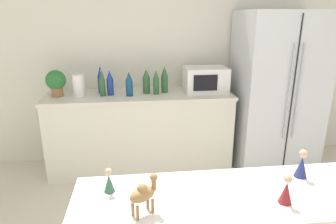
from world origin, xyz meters
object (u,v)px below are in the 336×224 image
object	(u,v)px
back_bottle_6	(156,82)
wise_man_figurine_blue	(109,182)
back_bottle_1	(129,84)
back_bottle_4	(165,80)
microwave	(205,79)
back_bottle_3	(102,84)
camel_figurine	(144,193)
wise_man_figurine_purple	(302,165)
potted_plant	(56,82)
wise_man_figurine_crimson	(286,191)
refrigerator	(276,92)
back_bottle_2	(146,81)
paper_towel_roll	(79,86)
back_bottle_0	(110,83)
back_bottle_5	(101,80)

from	to	relation	value
back_bottle_6	wise_man_figurine_blue	world-z (taller)	back_bottle_6
back_bottle_1	back_bottle_4	bearing A→B (deg)	15.37
microwave	back_bottle_4	world-z (taller)	back_bottle_4
back_bottle_3	camel_figurine	world-z (taller)	back_bottle_3
back_bottle_6	wise_man_figurine_purple	bearing A→B (deg)	-72.93
potted_plant	wise_man_figurine_crimson	world-z (taller)	potted_plant
microwave	back_bottle_1	bearing A→B (deg)	-173.55
microwave	back_bottle_4	distance (m)	0.47
refrigerator	wise_man_figurine_purple	size ratio (longest dim) A/B	11.84
back_bottle_2	refrigerator	bearing A→B (deg)	-3.75
paper_towel_roll	wise_man_figurine_blue	distance (m)	2.01
back_bottle_3	back_bottle_4	distance (m)	0.69
back_bottle_3	potted_plant	bearing A→B (deg)	174.89
paper_towel_roll	camel_figurine	world-z (taller)	paper_towel_roll
back_bottle_0	wise_man_figurine_crimson	size ratio (longest dim) A/B	2.02
wise_man_figurine_blue	wise_man_figurine_purple	xyz separation A→B (m)	(0.98, 0.02, 0.01)
wise_man_figurine_crimson	back_bottle_4	bearing A→B (deg)	97.83
camel_figurine	wise_man_figurine_crimson	size ratio (longest dim) A/B	1.22
paper_towel_roll	camel_figurine	distance (m)	2.23
refrigerator	back_bottle_2	distance (m)	1.50
back_bottle_0	potted_plant	bearing A→B (deg)	178.53
potted_plant	wise_man_figurine_purple	xyz separation A→B (m)	(1.67, -1.98, -0.05)
back_bottle_0	back_bottle_5	xyz separation A→B (m)	(-0.11, 0.10, 0.02)
refrigerator	back_bottle_0	bearing A→B (deg)	178.08
back_bottle_0	camel_figurine	distance (m)	2.19
back_bottle_1	camel_figurine	world-z (taller)	back_bottle_1
paper_towel_roll	back_bottle_6	size ratio (longest dim) A/B	0.85
paper_towel_roll	back_bottle_2	bearing A→B (deg)	4.99
refrigerator	back_bottle_0	distance (m)	1.89
refrigerator	paper_towel_roll	world-z (taller)	refrigerator
potted_plant	back_bottle_6	size ratio (longest dim) A/B	1.01
microwave	back_bottle_2	world-z (taller)	back_bottle_2
back_bottle_0	back_bottle_1	world-z (taller)	back_bottle_0
paper_towel_roll	back_bottle_6	world-z (taller)	back_bottle_6
microwave	back_bottle_0	world-z (taller)	back_bottle_0
back_bottle_1	wise_man_figurine_purple	size ratio (longest dim) A/B	1.77
back_bottle_4	back_bottle_6	world-z (taller)	back_bottle_4
potted_plant	microwave	size ratio (longest dim) A/B	0.59
refrigerator	back_bottle_6	xyz separation A→B (m)	(-1.38, 0.04, 0.14)
paper_towel_roll	back_bottle_0	xyz separation A→B (m)	(0.33, 0.03, 0.02)
back_bottle_5	wise_man_figurine_crimson	size ratio (longest dim) A/B	2.27
back_bottle_3	wise_man_figurine_crimson	world-z (taller)	back_bottle_3
potted_plant	back_bottle_1	bearing A→B (deg)	-5.31
paper_towel_roll	back_bottle_1	distance (m)	0.54
wise_man_figurine_blue	back_bottle_0	bearing A→B (deg)	93.52
back_bottle_6	wise_man_figurine_blue	distance (m)	2.01
back_bottle_0	back_bottle_1	size ratio (longest dim) A/B	1.05
paper_towel_roll	wise_man_figurine_blue	size ratio (longest dim) A/B	1.94
back_bottle_3	wise_man_figurine_blue	xyz separation A→B (m)	(0.21, -1.96, -0.04)
back_bottle_6	wise_man_figurine_crimson	world-z (taller)	back_bottle_6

